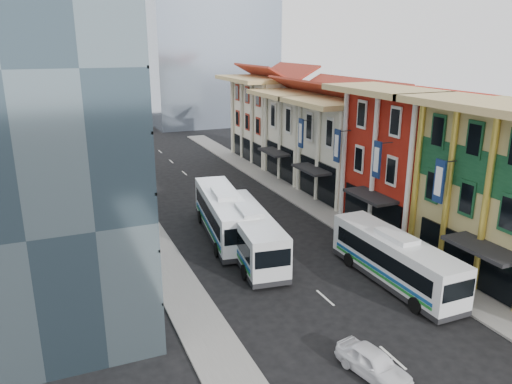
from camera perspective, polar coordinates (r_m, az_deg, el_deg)
name	(u,v)px	position (r m, az deg, el deg)	size (l,w,h in m)	color
ground	(405,368)	(28.22, 16.66, -18.76)	(200.00, 200.00, 0.00)	black
sidewalk_right	(327,214)	(48.68, 8.15, -2.55)	(3.00, 90.00, 0.15)	slate
sidewalk_left	(152,241)	(42.89, -11.83, -5.47)	(3.00, 90.00, 0.15)	slate
shophouse_red	(413,160)	(46.30, 17.52, 3.46)	(8.00, 10.00, 12.00)	#AD2113
shophouse_cream_near	(352,151)	(53.88, 10.95, 4.66)	(8.00, 9.00, 10.00)	white
shophouse_cream_mid	(311,136)	(61.40, 6.29, 6.34)	(8.00, 9.00, 10.00)	white
shophouse_cream_far	(274,120)	(70.53, 2.13, 8.20)	(8.00, 12.00, 11.00)	white
office_tower	(14,59)	(36.18, -25.97, 13.47)	(12.00, 26.00, 30.00)	#364955
office_block_far	(42,128)	(59.84, -23.26, 6.75)	(10.00, 18.00, 14.00)	gray
bus_left_near	(249,231)	(38.77, -0.81, -4.53)	(2.87, 12.27, 3.94)	silver
bus_left_far	(224,214)	(42.60, -3.71, -2.48)	(2.96, 12.64, 4.05)	white
bus_right	(395,258)	(35.73, 15.58, -7.31)	(2.71, 11.58, 3.71)	silver
sedan_left	(373,363)	(26.97, 13.26, -18.46)	(1.70, 4.20, 1.43)	white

